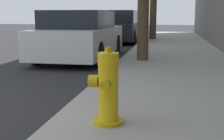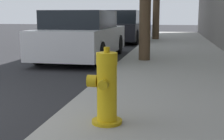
% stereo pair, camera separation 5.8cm
% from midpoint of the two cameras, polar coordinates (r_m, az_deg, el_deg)
% --- Properties ---
extents(fire_hydrant, '(0.38, 0.39, 0.84)m').
position_cam_midpoint_polar(fire_hydrant, '(3.38, -0.57, -3.48)').
color(fire_hydrant, '#C39C11').
rests_on(fire_hydrant, sidewalk_slab).
extents(parked_car_near, '(1.83, 4.36, 1.41)m').
position_cam_midpoint_polar(parked_car_near, '(9.29, -5.18, 6.26)').
color(parked_car_near, silver).
rests_on(parked_car_near, ground_plane).
extents(parked_car_mid, '(1.70, 4.35, 1.50)m').
position_cam_midpoint_polar(parked_car_mid, '(15.09, 2.20, 7.85)').
color(parked_car_mid, black).
rests_on(parked_car_mid, ground_plane).
extents(parked_car_far, '(1.75, 4.29, 1.34)m').
position_cam_midpoint_polar(parked_car_far, '(21.65, 4.52, 8.31)').
color(parked_car_far, navy).
rests_on(parked_car_far, ground_plane).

